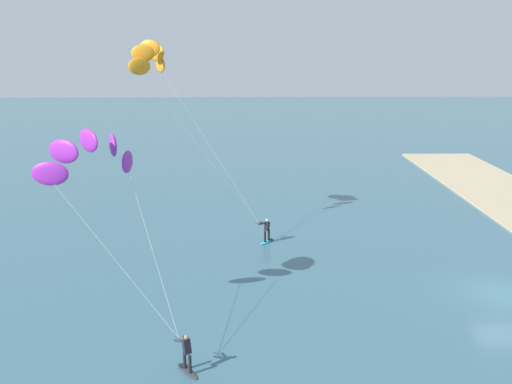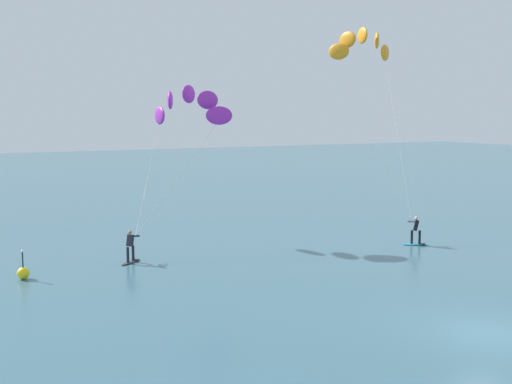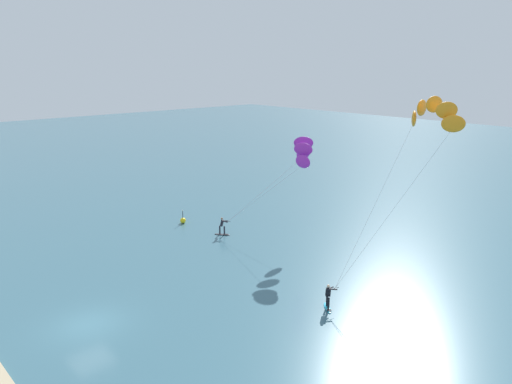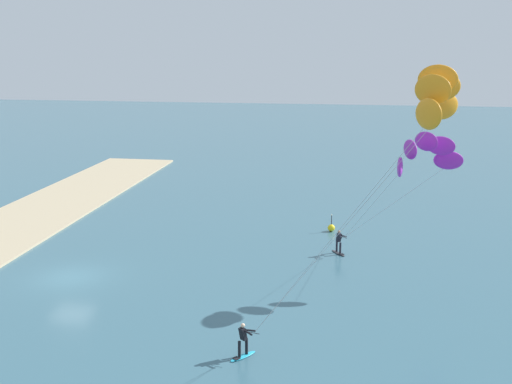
{
  "view_description": "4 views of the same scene",
  "coord_description": "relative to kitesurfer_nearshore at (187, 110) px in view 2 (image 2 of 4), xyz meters",
  "views": [
    {
      "loc": [
        -28.16,
        13.7,
        13.04
      ],
      "look_at": [
        -0.86,
        13.3,
        5.97
      ],
      "focal_mm": 39.87,
      "sensor_mm": 36.0,
      "label": 1
    },
    {
      "loc": [
        -17.44,
        -14.61,
        7.47
      ],
      "look_at": [
        -1.91,
        12.85,
        3.67
      ],
      "focal_mm": 44.74,
      "sensor_mm": 36.0,
      "label": 2
    },
    {
      "loc": [
        27.01,
        -10.63,
        15.43
      ],
      "look_at": [
        0.64,
        13.24,
        6.18
      ],
      "focal_mm": 34.71,
      "sensor_mm": 36.0,
      "label": 3
    },
    {
      "loc": [
        35.2,
        17.39,
        14.13
      ],
      "look_at": [
        -1.41,
        11.42,
        5.55
      ],
      "focal_mm": 45.05,
      "sensor_mm": 36.0,
      "label": 4
    }
  ],
  "objects": [
    {
      "name": "marker_buoy",
      "position": [
        -10.57,
        -5.43,
        -7.48
      ],
      "size": [
        0.56,
        0.56,
        1.38
      ],
      "color": "yellow",
      "rests_on": "ground"
    },
    {
      "name": "ground_plane",
      "position": [
        2.12,
        -20.91,
        -7.77
      ],
      "size": [
        240.0,
        240.0,
        0.0
      ],
      "primitive_type": "plane",
      "color": "#386070"
    },
    {
      "name": "kitesurfer_nearshore",
      "position": [
        0.0,
        0.0,
        0.0
      ],
      "size": [
        8.35,
        7.8,
        9.29
      ],
      "color": "#333338",
      "rests_on": "ground"
    },
    {
      "name": "kitesurfer_mid_water",
      "position": [
        12.52,
        -1.13,
        3.94
      ],
      "size": [
        5.07,
        9.47,
        13.39
      ],
      "color": "#23ADD1",
      "rests_on": "ground"
    }
  ]
}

